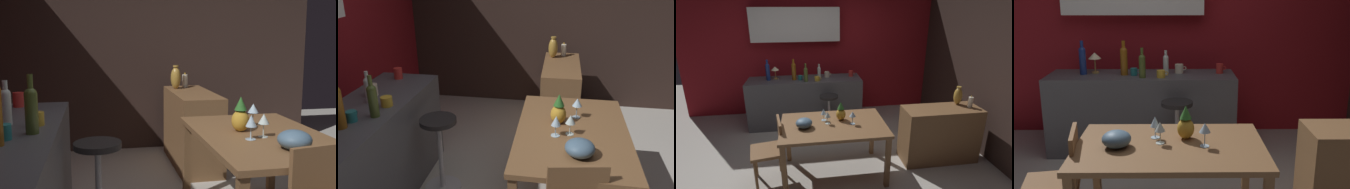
# 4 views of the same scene
# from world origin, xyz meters

# --- Properties ---
(ground_plane) EXTENTS (9.00, 9.00, 0.00)m
(ground_plane) POSITION_xyz_m (0.00, 0.00, 0.00)
(ground_plane) COLOR #B7B2A8
(wall_kitchen_back) EXTENTS (5.20, 0.33, 2.60)m
(wall_kitchen_back) POSITION_xyz_m (-0.06, 2.08, 1.41)
(wall_kitchen_back) COLOR maroon
(wall_kitchen_back) RESTS_ON ground_plane
(wall_side_right) EXTENTS (0.10, 4.40, 2.60)m
(wall_side_right) POSITION_xyz_m (2.55, 0.30, 1.30)
(wall_side_right) COLOR #33231E
(wall_side_right) RESTS_ON ground_plane
(dining_table) EXTENTS (1.36, 0.88, 0.74)m
(dining_table) POSITION_xyz_m (0.18, -0.26, 0.66)
(dining_table) COLOR brown
(dining_table) RESTS_ON ground_plane
(kitchen_counter) EXTENTS (2.10, 0.60, 0.90)m
(kitchen_counter) POSITION_xyz_m (-0.17, 1.41, 0.45)
(kitchen_counter) COLOR #4C4C51
(kitchen_counter) RESTS_ON ground_plane
(sideboard_cabinet) EXTENTS (1.10, 0.44, 0.82)m
(sideboard_cabinet) POSITION_xyz_m (1.76, -0.15, 0.41)
(sideboard_cabinet) COLOR brown
(sideboard_cabinet) RESTS_ON ground_plane
(chair_near_window) EXTENTS (0.46, 0.46, 0.86)m
(chair_near_window) POSITION_xyz_m (-0.62, -0.29, 0.48)
(chair_near_window) COLOR brown
(chair_near_window) RESTS_ON ground_plane
(bar_stool) EXTENTS (0.34, 0.34, 0.73)m
(bar_stool) POSITION_xyz_m (0.23, 0.89, 0.39)
(bar_stool) COLOR #262323
(bar_stool) RESTS_ON ground_plane
(wine_glass_left) EXTENTS (0.08, 0.08, 0.16)m
(wine_glass_left) POSITION_xyz_m (0.11, -0.23, 0.86)
(wine_glass_left) COLOR silver
(wine_glass_left) RESTS_ON dining_table
(wine_glass_right) EXTENTS (0.08, 0.08, 0.18)m
(wine_glass_right) POSITION_xyz_m (0.43, -0.29, 0.87)
(wine_glass_right) COLOR silver
(wine_glass_right) RESTS_ON dining_table
(wine_glass_center) EXTENTS (0.07, 0.07, 0.17)m
(wine_glass_center) POSITION_xyz_m (0.07, -0.12, 0.86)
(wine_glass_center) COLOR silver
(wine_glass_center) RESTS_ON dining_table
(pineapple_centerpiece) EXTENTS (0.13, 0.13, 0.26)m
(pineapple_centerpiece) POSITION_xyz_m (0.29, -0.14, 0.85)
(pineapple_centerpiece) COLOR gold
(pineapple_centerpiece) RESTS_ON dining_table
(fruit_bowl) EXTENTS (0.21, 0.21, 0.12)m
(fruit_bowl) POSITION_xyz_m (-0.20, -0.29, 0.80)
(fruit_bowl) COLOR slate
(fruit_bowl) RESTS_ON dining_table
(wine_bottle_cobalt) EXTENTS (0.08, 0.08, 0.38)m
(wine_bottle_cobalt) POSITION_xyz_m (-0.83, 1.42, 1.08)
(wine_bottle_cobalt) COLOR navy
(wine_bottle_cobalt) RESTS_ON kitchen_counter
(wine_bottle_olive) EXTENTS (0.07, 0.07, 0.33)m
(wine_bottle_olive) POSITION_xyz_m (-0.15, 1.24, 1.04)
(wine_bottle_olive) COLOR #475623
(wine_bottle_olive) RESTS_ON kitchen_counter
(wine_bottle_clear) EXTENTS (0.06, 0.06, 0.27)m
(wine_bottle_clear) POSITION_xyz_m (0.10, 1.42, 1.02)
(wine_bottle_clear) COLOR silver
(wine_bottle_clear) RESTS_ON kitchen_counter
(wine_bottle_amber) EXTENTS (0.08, 0.08, 0.39)m
(wine_bottle_amber) POSITION_xyz_m (-0.36, 1.38, 1.08)
(wine_bottle_amber) COLOR #8C5114
(wine_bottle_amber) RESTS_ON kitchen_counter
(cup_cream) EXTENTS (0.13, 0.10, 0.10)m
(cup_cream) POSITION_xyz_m (0.25, 1.48, 0.95)
(cup_cream) COLOR beige
(cup_cream) RESTS_ON kitchen_counter
(cup_teal) EXTENTS (0.11, 0.08, 0.08)m
(cup_teal) POSITION_xyz_m (-0.25, 1.36, 0.94)
(cup_teal) COLOR teal
(cup_teal) RESTS_ON kitchen_counter
(cup_mustard) EXTENTS (0.13, 0.09, 0.08)m
(cup_mustard) POSITION_xyz_m (0.05, 1.24, 0.94)
(cup_mustard) COLOR gold
(cup_mustard) RESTS_ON kitchen_counter
(cup_red) EXTENTS (0.12, 0.08, 0.11)m
(cup_red) POSITION_xyz_m (0.71, 1.46, 0.95)
(cup_red) COLOR red
(cup_red) RESTS_ON kitchen_counter
(counter_lamp) EXTENTS (0.14, 0.14, 0.24)m
(counter_lamp) POSITION_xyz_m (-0.71, 1.48, 1.08)
(counter_lamp) COLOR #A58447
(counter_lamp) RESTS_ON kitchen_counter
(pillar_candle_tall) EXTENTS (0.06, 0.06, 0.18)m
(pillar_candle_tall) POSITION_xyz_m (2.16, -0.16, 0.90)
(pillar_candle_tall) COLOR white
(pillar_candle_tall) RESTS_ON sideboard_cabinet
(vase_brass) EXTENTS (0.12, 0.12, 0.27)m
(vase_brass) POSITION_xyz_m (2.05, -0.02, 0.95)
(vase_brass) COLOR #B78C38
(vase_brass) RESTS_ON sideboard_cabinet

